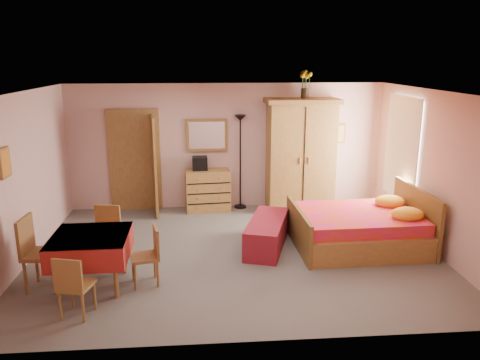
{
  "coord_description": "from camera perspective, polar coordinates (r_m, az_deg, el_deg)",
  "views": [
    {
      "loc": [
        -0.5,
        -7.1,
        3.1
      ],
      "look_at": [
        0.1,
        0.3,
        1.15
      ],
      "focal_mm": 35.0,
      "sensor_mm": 36.0,
      "label": 1
    }
  ],
  "objects": [
    {
      "name": "window",
      "position": [
        9.24,
        19.16,
        3.61
      ],
      "size": [
        0.08,
        1.4,
        1.95
      ],
      "primitive_type": "cube",
      "color": "white",
      "rests_on": "wall_right"
    },
    {
      "name": "chest_of_drawers",
      "position": [
        9.73,
        -3.93,
        -1.25
      ],
      "size": [
        0.95,
        0.53,
        0.86
      ],
      "primitive_type": "cube",
      "rotation": [
        0.0,
        0.0,
        0.09
      ],
      "color": "#AC783A",
      "rests_on": "floor"
    },
    {
      "name": "dining_table",
      "position": [
        6.87,
        -17.57,
        -9.36
      ],
      "size": [
        1.04,
        1.04,
        0.75
      ],
      "primitive_type": "cube",
      "rotation": [
        0.0,
        0.0,
        0.01
      ],
      "color": "maroon",
      "rests_on": "floor"
    },
    {
      "name": "floor_lamp",
      "position": [
        9.74,
        0.04,
        2.17
      ],
      "size": [
        0.31,
        0.31,
        1.97
      ],
      "primitive_type": "cube",
      "rotation": [
        0.0,
        0.0,
        0.27
      ],
      "color": "black",
      "rests_on": "floor"
    },
    {
      "name": "bench",
      "position": [
        7.9,
        3.31,
        -6.51
      ],
      "size": [
        0.95,
        1.56,
        0.49
      ],
      "primitive_type": "cube",
      "rotation": [
        0.0,
        0.0,
        -0.3
      ],
      "color": "maroon",
      "rests_on": "floor"
    },
    {
      "name": "doorway",
      "position": [
        9.89,
        -12.67,
        2.24
      ],
      "size": [
        1.06,
        0.12,
        2.15
      ],
      "primitive_type": "cube",
      "color": "#9E6B35",
      "rests_on": "floor"
    },
    {
      "name": "stereo",
      "position": [
        9.6,
        -4.93,
        2.04
      ],
      "size": [
        0.31,
        0.24,
        0.28
      ],
      "primitive_type": "cube",
      "rotation": [
        0.0,
        0.0,
        0.05
      ],
      "color": "black",
      "rests_on": "chest_of_drawers"
    },
    {
      "name": "wardrobe",
      "position": [
        9.68,
        7.38,
        2.99
      ],
      "size": [
        1.49,
        0.79,
        2.31
      ],
      "primitive_type": "cube",
      "rotation": [
        0.0,
        0.0,
        0.02
      ],
      "color": "olive",
      "rests_on": "floor"
    },
    {
      "name": "wall_left",
      "position": [
        7.83,
        -25.06,
        0.0
      ],
      "size": [
        0.1,
        5.0,
        2.6
      ],
      "primitive_type": "cube",
      "color": "#CE9C95",
      "rests_on": "floor"
    },
    {
      "name": "picture_back",
      "position": [
        10.11,
        11.86,
        5.58
      ],
      "size": [
        0.3,
        0.04,
        0.4
      ],
      "primitive_type": "cube",
      "color": "#D8BF59",
      "rests_on": "wall_back"
    },
    {
      "name": "chair_south",
      "position": [
        6.19,
        -19.35,
        -11.96
      ],
      "size": [
        0.45,
        0.45,
        0.81
      ],
      "primitive_type": "cube",
      "rotation": [
        0.0,
        0.0,
        -0.25
      ],
      "color": "olive",
      "rests_on": "floor"
    },
    {
      "name": "wall_back",
      "position": [
        9.78,
        -1.63,
        4.1
      ],
      "size": [
        6.5,
        0.1,
        2.6
      ],
      "primitive_type": "cube",
      "color": "#CE9C95",
      "rests_on": "floor"
    },
    {
      "name": "ceiling",
      "position": [
        7.14,
        -0.62,
        10.7
      ],
      "size": [
        6.5,
        6.5,
        0.0
      ],
      "primitive_type": "plane",
      "rotation": [
        3.14,
        0.0,
        0.0
      ],
      "color": "brown",
      "rests_on": "wall_back"
    },
    {
      "name": "wall_right",
      "position": [
        8.23,
        22.61,
        0.93
      ],
      "size": [
        0.1,
        5.0,
        2.6
      ],
      "primitive_type": "cube",
      "color": "#CE9C95",
      "rests_on": "floor"
    },
    {
      "name": "wall_front",
      "position": [
        4.97,
        1.47,
        -6.54
      ],
      "size": [
        6.5,
        0.1,
        2.6
      ],
      "primitive_type": "cube",
      "color": "#CE9C95",
      "rests_on": "floor"
    },
    {
      "name": "floor",
      "position": [
        7.76,
        -0.56,
        -8.82
      ],
      "size": [
        6.5,
        6.5,
        0.0
      ],
      "primitive_type": "plane",
      "color": "slate",
      "rests_on": "ground"
    },
    {
      "name": "chair_north",
      "position": [
        7.49,
        -16.25,
        -6.64
      ],
      "size": [
        0.49,
        0.49,
        0.9
      ],
      "primitive_type": "cube",
      "rotation": [
        0.0,
        0.0,
        2.92
      ],
      "color": "#A77838",
      "rests_on": "floor"
    },
    {
      "name": "picture_left",
      "position": [
        7.19,
        -26.79,
        1.88
      ],
      "size": [
        0.04,
        0.32,
        0.42
      ],
      "primitive_type": "cube",
      "color": "orange",
      "rests_on": "wall_left"
    },
    {
      "name": "chair_east",
      "position": [
        6.73,
        -11.57,
        -9.1
      ],
      "size": [
        0.45,
        0.45,
        0.83
      ],
      "primitive_type": "cube",
      "rotation": [
        0.0,
        0.0,
        1.8
      ],
      "color": "#986233",
      "rests_on": "floor"
    },
    {
      "name": "chair_west",
      "position": [
        6.99,
        -22.88,
        -8.23
      ],
      "size": [
        0.5,
        0.5,
        1.03
      ],
      "primitive_type": "cube",
      "rotation": [
        0.0,
        0.0,
        -1.63
      ],
      "color": "#976033",
      "rests_on": "floor"
    },
    {
      "name": "wall_mirror",
      "position": [
        9.69,
        -4.07,
        5.47
      ],
      "size": [
        0.85,
        0.05,
        0.67
      ],
      "primitive_type": "cube",
      "rotation": [
        0.0,
        0.0,
        -0.01
      ],
      "color": "white",
      "rests_on": "wall_back"
    },
    {
      "name": "bed",
      "position": [
        8.09,
        14.19,
        -4.57
      ],
      "size": [
        2.17,
        1.73,
        0.98
      ],
      "primitive_type": "cube",
      "rotation": [
        0.0,
        0.0,
        0.03
      ],
      "color": "#E21667",
      "rests_on": "floor"
    },
    {
      "name": "sunflower_vase",
      "position": [
        9.57,
        7.95,
        11.5
      ],
      "size": [
        0.23,
        0.23,
        0.56
      ],
      "primitive_type": "cube",
      "rotation": [
        0.0,
        0.0,
        0.02
      ],
      "color": "gold",
      "rests_on": "wardrobe"
    }
  ]
}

